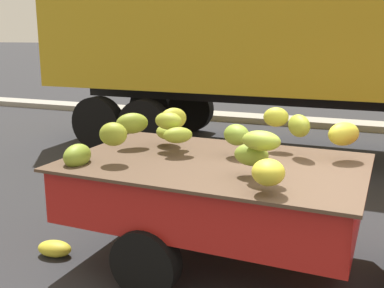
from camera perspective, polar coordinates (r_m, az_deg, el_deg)
curb_strip at (r=12.40m, az=21.63°, el=1.98°), size 80.00×0.80×0.16m
semi_trailer at (r=9.20m, az=18.26°, el=14.09°), size 12.00×2.70×3.95m
fallen_banana_bunch_near_tailgate at (r=5.28m, az=-16.48°, el=-12.18°), size 0.40×0.27×0.17m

